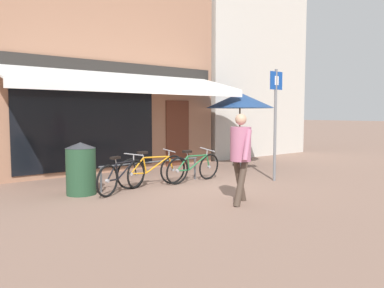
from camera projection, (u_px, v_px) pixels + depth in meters
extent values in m
plane|color=#846656|center=(186.00, 184.00, 8.99)|extent=(160.00, 160.00, 0.00)
cube|color=#9E7056|center=(93.00, 67.00, 11.77)|extent=(7.31, 3.00, 6.32)
cube|color=black|center=(89.00, 129.00, 10.24)|extent=(4.02, 0.04, 2.20)
cube|color=#5B2D1E|center=(177.00, 133.00, 12.11)|extent=(0.90, 0.04, 2.10)
cube|color=#282623|center=(115.00, 70.00, 10.60)|extent=(6.94, 0.06, 0.44)
cube|color=white|center=(131.00, 79.00, 9.93)|extent=(6.57, 1.83, 0.50)
cube|color=white|center=(149.00, 90.00, 9.24)|extent=(6.57, 0.03, 0.20)
cube|color=beige|center=(229.00, 74.00, 16.13)|extent=(5.21, 4.00, 6.81)
cylinder|color=#47494F|center=(152.00, 162.00, 8.77)|extent=(2.68, 0.04, 0.04)
cylinder|color=#47494F|center=(101.00, 180.00, 7.99)|extent=(0.04, 0.04, 0.55)
cylinder|color=#47494F|center=(195.00, 169.00, 9.59)|extent=(0.04, 0.04, 0.55)
torus|color=black|center=(136.00, 174.00, 8.41)|extent=(0.63, 0.34, 0.67)
cylinder|color=#9E9EA3|center=(136.00, 174.00, 8.41)|extent=(0.09, 0.09, 0.07)
torus|color=black|center=(107.00, 181.00, 7.52)|extent=(0.63, 0.34, 0.67)
cylinder|color=#9E9EA3|center=(107.00, 181.00, 7.52)|extent=(0.09, 0.09, 0.07)
cylinder|color=black|center=(126.00, 170.00, 8.06)|extent=(0.52, 0.25, 0.36)
cylinder|color=black|center=(125.00, 162.00, 8.01)|extent=(0.57, 0.29, 0.05)
cylinder|color=black|center=(117.00, 171.00, 7.78)|extent=(0.11, 0.09, 0.35)
cylinder|color=black|center=(113.00, 180.00, 7.68)|extent=(0.33, 0.18, 0.05)
cylinder|color=black|center=(112.00, 172.00, 7.63)|extent=(0.29, 0.14, 0.35)
cylinder|color=black|center=(135.00, 167.00, 8.34)|extent=(0.14, 0.10, 0.32)
cylinder|color=#9E9EA3|center=(116.00, 161.00, 7.72)|extent=(0.06, 0.05, 0.11)
cube|color=black|center=(115.00, 158.00, 7.70)|extent=(0.26, 0.19, 0.05)
cylinder|color=#9E9EA3|center=(134.00, 158.00, 8.27)|extent=(0.04, 0.04, 0.14)
cylinder|color=#9E9EA3|center=(134.00, 155.00, 8.26)|extent=(0.24, 0.48, 0.04)
torus|color=black|center=(173.00, 170.00, 8.94)|extent=(0.70, 0.12, 0.70)
cylinder|color=#9E9EA3|center=(173.00, 170.00, 8.94)|extent=(0.07, 0.07, 0.07)
torus|color=black|center=(131.00, 174.00, 8.30)|extent=(0.70, 0.12, 0.70)
cylinder|color=#9E9EA3|center=(131.00, 174.00, 8.30)|extent=(0.07, 0.07, 0.07)
cylinder|color=orange|center=(158.00, 165.00, 8.68)|extent=(0.62, 0.09, 0.37)
cylinder|color=orange|center=(156.00, 157.00, 8.63)|extent=(0.68, 0.07, 0.05)
cylinder|color=orange|center=(145.00, 165.00, 8.48)|extent=(0.12, 0.06, 0.37)
cylinder|color=orange|center=(139.00, 173.00, 8.41)|extent=(0.39, 0.05, 0.05)
cylinder|color=orange|center=(137.00, 166.00, 8.37)|extent=(0.33, 0.07, 0.37)
cylinder|color=orange|center=(171.00, 163.00, 8.89)|extent=(0.16, 0.05, 0.34)
cylinder|color=#9E9EA3|center=(143.00, 156.00, 8.41)|extent=(0.06, 0.03, 0.11)
cube|color=black|center=(142.00, 153.00, 8.40)|extent=(0.24, 0.11, 0.06)
cylinder|color=#9E9EA3|center=(169.00, 154.00, 8.82)|extent=(0.03, 0.04, 0.14)
cylinder|color=#9E9EA3|center=(169.00, 151.00, 8.81)|extent=(0.05, 0.52, 0.06)
torus|color=black|center=(209.00, 167.00, 9.54)|extent=(0.68, 0.17, 0.67)
cylinder|color=#9E9EA3|center=(209.00, 167.00, 9.54)|extent=(0.07, 0.07, 0.08)
torus|color=black|center=(177.00, 171.00, 8.84)|extent=(0.68, 0.17, 0.67)
cylinder|color=#9E9EA3|center=(177.00, 171.00, 8.84)|extent=(0.07, 0.07, 0.08)
cylinder|color=#23703D|center=(198.00, 162.00, 9.25)|extent=(0.59, 0.04, 0.36)
cylinder|color=#23703D|center=(197.00, 156.00, 9.19)|extent=(0.65, 0.08, 0.05)
cylinder|color=#23703D|center=(188.00, 163.00, 9.03)|extent=(0.12, 0.09, 0.35)
cylinder|color=#23703D|center=(183.00, 170.00, 8.96)|extent=(0.37, 0.06, 0.05)
cylinder|color=#23703D|center=(183.00, 164.00, 8.91)|extent=(0.32, 0.06, 0.35)
cylinder|color=#23703D|center=(208.00, 161.00, 9.48)|extent=(0.16, 0.09, 0.32)
cylinder|color=#9E9EA3|center=(187.00, 154.00, 8.96)|extent=(0.06, 0.05, 0.11)
cube|color=black|center=(187.00, 152.00, 8.93)|extent=(0.25, 0.12, 0.06)
cylinder|color=#9E9EA3|center=(207.00, 152.00, 9.40)|extent=(0.03, 0.04, 0.14)
cylinder|color=#9E9EA3|center=(207.00, 150.00, 9.39)|extent=(0.06, 0.52, 0.09)
cylinder|color=#47382D|center=(240.00, 181.00, 7.15)|extent=(0.36, 0.16, 0.84)
cylinder|color=#47382D|center=(241.00, 184.00, 6.84)|extent=(0.36, 0.16, 0.84)
cylinder|color=#B26684|center=(241.00, 144.00, 6.94)|extent=(0.42, 0.42, 0.64)
sphere|color=tan|center=(241.00, 119.00, 6.90)|extent=(0.21, 0.21, 0.21)
cylinder|color=#B26684|center=(247.00, 145.00, 6.71)|extent=(0.31, 0.21, 0.57)
cylinder|color=#B26684|center=(235.00, 143.00, 7.16)|extent=(0.31, 0.21, 0.57)
cylinder|color=#23472D|center=(81.00, 171.00, 7.78)|extent=(0.61, 0.61, 0.97)
cone|color=#33353A|center=(80.00, 145.00, 7.73)|extent=(0.62, 0.62, 0.12)
cylinder|color=slate|center=(275.00, 126.00, 9.31)|extent=(0.07, 0.07, 2.78)
cube|color=#14429E|center=(276.00, 81.00, 9.21)|extent=(0.44, 0.02, 0.44)
cube|color=white|center=(277.00, 81.00, 9.20)|extent=(0.14, 0.01, 0.22)
cylinder|color=#4C3D2D|center=(240.00, 130.00, 12.08)|extent=(0.05, 0.05, 2.31)
cone|color=navy|center=(240.00, 100.00, 12.00)|extent=(2.20, 2.20, 0.50)
cylinder|color=#262628|center=(239.00, 164.00, 12.17)|extent=(0.44, 0.44, 0.06)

